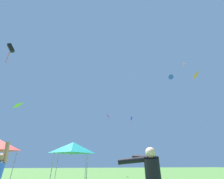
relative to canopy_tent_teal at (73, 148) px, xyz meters
The scene contains 8 objects.
canopy_tent_teal is the anchor object (origin of this frame).
kite_orange_diamond 19.81m from the canopy_tent_teal, ahead, with size 1.23×1.23×0.87m.
kite_pink_delta 20.83m from the canopy_tent_teal, ahead, with size 1.00×1.10×0.71m.
kite_magenta_delta 10.03m from the canopy_tent_teal, 59.28° to the left, with size 0.85×1.19×1.02m.
kite_blue_delta 22.29m from the canopy_tent_teal, 23.70° to the left, with size 1.06×0.84×0.82m.
kite_blue_box 24.44m from the canopy_tent_teal, 58.01° to the left, with size 0.49×0.61×1.78m.
kite_lime_diamond 10.69m from the canopy_tent_teal, 145.04° to the left, with size 0.85×0.72×0.69m.
kite_black_box 10.57m from the canopy_tent_teal, 160.60° to the right, with size 0.78×0.57×1.87m.
Camera 1 is at (-0.10, -4.61, 1.32)m, focal length 23.83 mm.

